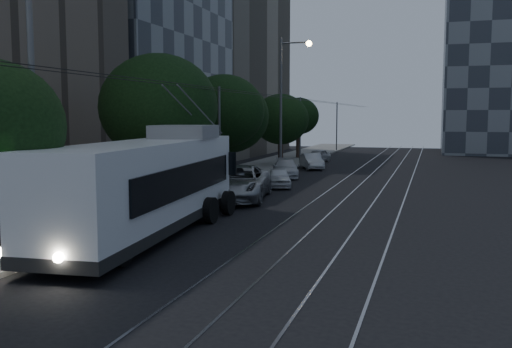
{
  "coord_description": "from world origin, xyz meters",
  "views": [
    {
      "loc": [
        6.1,
        -19.67,
        4.41
      ],
      "look_at": [
        -1.18,
        3.65,
        1.89
      ],
      "focal_mm": 40.0,
      "sensor_mm": 36.0,
      "label": 1
    }
  ],
  "objects_px": {
    "trolleybus": "(150,185)",
    "streetlamp_far": "(286,92)",
    "car_white_a": "(279,177)",
    "car_white_d": "(317,156)",
    "streetlamp_near": "(42,57)",
    "pickup_silver": "(238,183)",
    "car_white_b": "(285,168)",
    "car_white_c": "(312,161)"
  },
  "relations": [
    {
      "from": "car_white_b",
      "to": "streetlamp_near",
      "type": "bearing_deg",
      "value": -108.53
    },
    {
      "from": "trolleybus",
      "to": "streetlamp_near",
      "type": "relative_size",
      "value": 1.31
    },
    {
      "from": "car_white_a",
      "to": "streetlamp_far",
      "type": "bearing_deg",
      "value": 84.49
    },
    {
      "from": "car_white_b",
      "to": "car_white_c",
      "type": "distance_m",
      "value": 6.77
    },
    {
      "from": "car_white_b",
      "to": "streetlamp_far",
      "type": "xyz_separation_m",
      "value": [
        -0.83,
        3.42,
        5.52
      ]
    },
    {
      "from": "car_white_b",
      "to": "streetlamp_far",
      "type": "bearing_deg",
      "value": 88.55
    },
    {
      "from": "car_white_d",
      "to": "trolleybus",
      "type": "bearing_deg",
      "value": -76.72
    },
    {
      "from": "car_white_a",
      "to": "car_white_b",
      "type": "distance_m",
      "value": 5.59
    },
    {
      "from": "car_white_a",
      "to": "trolleybus",
      "type": "bearing_deg",
      "value": -110.61
    },
    {
      "from": "streetlamp_near",
      "to": "streetlamp_far",
      "type": "bearing_deg",
      "value": 88.76
    },
    {
      "from": "car_white_a",
      "to": "streetlamp_far",
      "type": "xyz_separation_m",
      "value": [
        -1.84,
        8.92,
        5.57
      ]
    },
    {
      "from": "car_white_b",
      "to": "car_white_d",
      "type": "relative_size",
      "value": 1.22
    },
    {
      "from": "car_white_a",
      "to": "car_white_c",
      "type": "height_order",
      "value": "car_white_c"
    },
    {
      "from": "car_white_b",
      "to": "car_white_d",
      "type": "bearing_deg",
      "value": 76.33
    },
    {
      "from": "car_white_d",
      "to": "streetlamp_near",
      "type": "bearing_deg",
      "value": -79.14
    },
    {
      "from": "car_white_a",
      "to": "car_white_c",
      "type": "relative_size",
      "value": 0.91
    },
    {
      "from": "trolleybus",
      "to": "car_white_b",
      "type": "distance_m",
      "value": 20.49
    },
    {
      "from": "car_white_d",
      "to": "streetlamp_far",
      "type": "bearing_deg",
      "value": -80.24
    },
    {
      "from": "pickup_silver",
      "to": "car_white_d",
      "type": "xyz_separation_m",
      "value": [
        -0.69,
        24.84,
        -0.28
      ]
    },
    {
      "from": "car_white_a",
      "to": "streetlamp_far",
      "type": "height_order",
      "value": "streetlamp_far"
    },
    {
      "from": "trolleybus",
      "to": "car_white_b",
      "type": "height_order",
      "value": "trolleybus"
    },
    {
      "from": "trolleybus",
      "to": "streetlamp_far",
      "type": "distance_m",
      "value": 24.29
    },
    {
      "from": "trolleybus",
      "to": "streetlamp_far",
      "type": "xyz_separation_m",
      "value": [
        -0.94,
        23.88,
        4.33
      ]
    },
    {
      "from": "streetlamp_far",
      "to": "car_white_a",
      "type": "bearing_deg",
      "value": -78.33
    },
    {
      "from": "car_white_c",
      "to": "streetlamp_far",
      "type": "height_order",
      "value": "streetlamp_far"
    },
    {
      "from": "pickup_silver",
      "to": "car_white_c",
      "type": "bearing_deg",
      "value": 79.66
    },
    {
      "from": "car_white_b",
      "to": "car_white_a",
      "type": "bearing_deg",
      "value": -94.76
    },
    {
      "from": "streetlamp_near",
      "to": "car_white_d",
      "type": "bearing_deg",
      "value": 88.36
    },
    {
      "from": "trolleybus",
      "to": "car_white_c",
      "type": "bearing_deg",
      "value": 83.86
    },
    {
      "from": "streetlamp_near",
      "to": "streetlamp_far",
      "type": "distance_m",
      "value": 27.7
    },
    {
      "from": "pickup_silver",
      "to": "streetlamp_far",
      "type": "height_order",
      "value": "streetlamp_far"
    },
    {
      "from": "car_white_b",
      "to": "car_white_c",
      "type": "height_order",
      "value": "car_white_b"
    },
    {
      "from": "car_white_a",
      "to": "car_white_d",
      "type": "height_order",
      "value": "car_white_d"
    },
    {
      "from": "car_white_a",
      "to": "car_white_b",
      "type": "bearing_deg",
      "value": 83.22
    },
    {
      "from": "car_white_a",
      "to": "pickup_silver",
      "type": "bearing_deg",
      "value": -113.7
    },
    {
      "from": "streetlamp_far",
      "to": "streetlamp_near",
      "type": "bearing_deg",
      "value": -91.24
    },
    {
      "from": "car_white_c",
      "to": "streetlamp_far",
      "type": "xyz_separation_m",
      "value": [
        -1.35,
        -3.33,
        5.53
      ]
    },
    {
      "from": "car_white_a",
      "to": "car_white_d",
      "type": "relative_size",
      "value": 0.97
    },
    {
      "from": "streetlamp_near",
      "to": "pickup_silver",
      "type": "bearing_deg",
      "value": 82.19
    },
    {
      "from": "pickup_silver",
      "to": "streetlamp_far",
      "type": "xyz_separation_m",
      "value": [
        -1.18,
        14.73,
        5.27
      ]
    },
    {
      "from": "pickup_silver",
      "to": "streetlamp_near",
      "type": "distance_m",
      "value": 14.1
    },
    {
      "from": "pickup_silver",
      "to": "streetlamp_near",
      "type": "xyz_separation_m",
      "value": [
        -1.78,
        -12.96,
        5.27
      ]
    }
  ]
}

